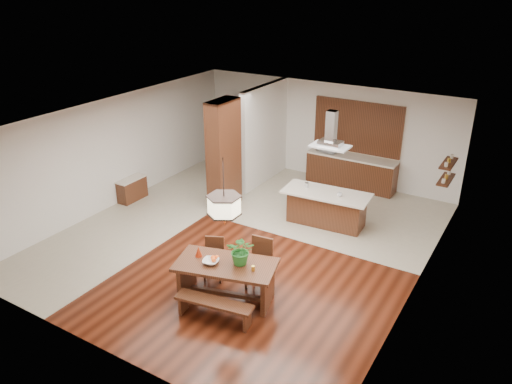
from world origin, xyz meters
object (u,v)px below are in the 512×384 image
Objects in this scene: hallway_console at (132,189)px; microwave at (328,146)px; kitchen_island at (326,208)px; pendant_lantern at (224,193)px; island_cup at (340,195)px; dining_table at (226,273)px; foliage_plant at (241,250)px; dining_bench at (214,310)px; dining_chair_left at (213,260)px; dining_chair_right at (258,264)px; fruit_bowl at (211,261)px; range_hood at (331,129)px.

hallway_console is 5.75m from microwave.
pendant_lantern is at bearing -99.47° from kitchen_island.
dining_table is at bearing -101.01° from island_cup.
kitchen_island is (0.11, 3.71, -0.62)m from foliage_plant.
dining_bench is at bearing -96.39° from kitchen_island.
dining_chair_left is 0.95m from dining_chair_right.
kitchen_island is (0.19, 4.52, 0.24)m from dining_bench.
hallway_console is 5.39m from dining_chair_right.
fruit_bowl is (-0.24, -0.14, 0.25)m from dining_table.
kitchen_island reaches higher than dining_bench.
hallway_console is 5.77m from range_hood.
dining_table is at bearing 105.41° from dining_bench.
range_hood is (0.37, 3.86, 1.89)m from dining_table.
dining_chair_right reaches higher than fruit_bowl.
pendant_lantern reaches higher than dining_chair_left.
pendant_lantern is 6.58m from microwave.
hallway_console is 0.40× the size of kitchen_island.
foliage_plant is 3.77m from kitchen_island.
dining_chair_left is 0.87× the size of dining_chair_right.
pendant_lantern reaches higher than kitchen_island.
hallway_console is 0.60× the size of dining_bench.
kitchen_island is at bearing 15.42° from hallway_console.
island_cup is 3.07m from microwave.
fruit_bowl is at bearing -102.74° from kitchen_island.
range_hood is (0.00, 0.00, 2.01)m from kitchen_island.
island_cup reaches higher than dining_table.
range_hood reaches higher than fruit_bowl.
fruit_bowl is (-0.24, -0.14, -1.42)m from pendant_lantern.
pendant_lantern reaches higher than microwave.
pendant_lantern is at bearing -77.61° from microwave.
foliage_plant is (0.87, -0.29, 0.63)m from dining_chair_left.
microwave is (4.05, 4.01, 0.80)m from hallway_console.
dining_table is (4.80, -2.43, 0.26)m from hallway_console.
foliage_plant reaches higher than kitchen_island.
dining_chair_left is 3.62m from island_cup.
range_hood is (0.37, 3.86, 0.22)m from pendant_lantern.
hallway_console is 5.38m from dining_table.
island_cup is at bearing 78.99° from dining_table.
foliage_plant is at bearing 84.62° from dining_bench.
hallway_console is 0.42× the size of dining_table.
pendant_lantern reaches higher than foliage_plant.
foliage_plant is 0.98× the size of microwave.
island_cup is at bearing 82.91° from dining_bench.
dining_table reaches higher than dining_bench.
dining_chair_right is at bearing 85.20° from foliage_plant.
dining_chair_left is (4.19, -2.00, 0.13)m from hallway_console.
foliage_plant reaches higher than fruit_bowl.
dining_chair_right is 1.73× the size of microwave.
dining_table is at bearing -99.47° from kitchen_island.
foliage_plant is (-0.05, -0.54, 0.57)m from dining_chair_right.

